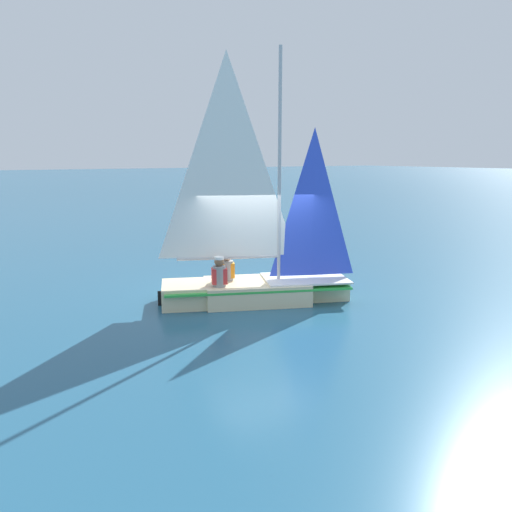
% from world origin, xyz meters
% --- Properties ---
extents(ground_plane, '(260.00, 260.00, 0.00)m').
position_xyz_m(ground_plane, '(0.00, 0.00, 0.00)').
color(ground_plane, '#235675').
extents(sailboat_main, '(4.49, 2.95, 5.72)m').
position_xyz_m(sailboat_main, '(-0.05, 0.02, 0.83)').
color(sailboat_main, beige).
rests_on(sailboat_main, ground_plane).
extents(sailor_helm, '(0.41, 0.39, 1.16)m').
position_xyz_m(sailor_helm, '(-0.54, 0.43, 0.63)').
color(sailor_helm, black).
rests_on(sailor_helm, ground_plane).
extents(sailor_crew, '(0.41, 0.39, 1.16)m').
position_xyz_m(sailor_crew, '(-0.95, 0.02, 0.63)').
color(sailor_crew, black).
rests_on(sailor_crew, ground_plane).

